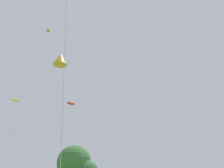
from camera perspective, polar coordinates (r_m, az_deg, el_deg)
The scene contains 5 objects.
small_kite_tiny_distant at distance 33.90m, azimuth -14.04°, elevation 10.30°, with size 5.08×1.38×20.37m.
small_kite_streamer_purple at distance 26.72m, azimuth -20.24°, elevation -3.66°, with size 1.78×0.85×9.88m.
small_kite_stunt_black at distance 25.77m, azimuth -8.83°, elevation -4.42°, with size 4.54×1.89×9.71m.
small_kite_box_yellow at distance 19.18m, azimuth -11.13°, elevation 5.25°, with size 5.34×2.55×11.00m.
tree_oak_right at distance 60.77m, azimuth -8.23°, elevation -16.54°, with size 7.54×7.54×10.95m.
Camera 1 is at (-6.17, -0.47, 1.97)m, focal length 42.22 mm.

